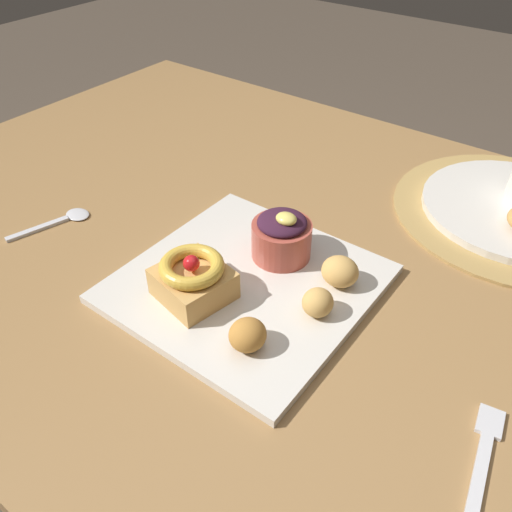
{
  "coord_description": "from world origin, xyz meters",
  "views": [
    {
      "loc": [
        0.31,
        -0.51,
        1.2
      ],
      "look_at": [
        -0.01,
        -0.09,
        0.77
      ],
      "focal_mm": 36.82,
      "sensor_mm": 36.0,
      "label": 1
    }
  ],
  "objects_px": {
    "berry_ramekin": "(282,236)",
    "fritter_front": "(318,302)",
    "front_plate": "(247,284)",
    "fritter_middle": "(340,271)",
    "fritter_back": "(248,335)",
    "cake_slice": "(193,278)",
    "spoon": "(61,220)",
    "fork": "(485,449)"
  },
  "relations": [
    {
      "from": "berry_ramekin",
      "to": "fritter_front",
      "type": "height_order",
      "value": "berry_ramekin"
    },
    {
      "from": "berry_ramekin",
      "to": "fritter_front",
      "type": "bearing_deg",
      "value": -33.83
    },
    {
      "from": "front_plate",
      "to": "fritter_middle",
      "type": "height_order",
      "value": "fritter_middle"
    },
    {
      "from": "fritter_middle",
      "to": "berry_ramekin",
      "type": "bearing_deg",
      "value": 178.08
    },
    {
      "from": "fritter_back",
      "to": "fritter_front",
      "type": "bearing_deg",
      "value": 69.23
    },
    {
      "from": "cake_slice",
      "to": "fritter_middle",
      "type": "relative_size",
      "value": 2.03
    },
    {
      "from": "berry_ramekin",
      "to": "spoon",
      "type": "xyz_separation_m",
      "value": [
        -0.33,
        -0.13,
        -0.04
      ]
    },
    {
      "from": "cake_slice",
      "to": "fritter_back",
      "type": "bearing_deg",
      "value": -13.95
    },
    {
      "from": "front_plate",
      "to": "spoon",
      "type": "xyz_separation_m",
      "value": [
        -0.32,
        -0.05,
        -0.0
      ]
    },
    {
      "from": "berry_ramekin",
      "to": "fork",
      "type": "relative_size",
      "value": 0.65
    },
    {
      "from": "front_plate",
      "to": "fritter_back",
      "type": "relative_size",
      "value": 6.81
    },
    {
      "from": "berry_ramekin",
      "to": "fork",
      "type": "xyz_separation_m",
      "value": [
        0.32,
        -0.12,
        -0.04
      ]
    },
    {
      "from": "berry_ramekin",
      "to": "fritter_middle",
      "type": "height_order",
      "value": "berry_ramekin"
    },
    {
      "from": "spoon",
      "to": "fork",
      "type": "bearing_deg",
      "value": -73.84
    },
    {
      "from": "berry_ramekin",
      "to": "fork",
      "type": "bearing_deg",
      "value": -20.16
    },
    {
      "from": "fritter_front",
      "to": "fritter_back",
      "type": "relative_size",
      "value": 0.89
    },
    {
      "from": "berry_ramekin",
      "to": "front_plate",
      "type": "bearing_deg",
      "value": -94.16
    },
    {
      "from": "fritter_front",
      "to": "fork",
      "type": "distance_m",
      "value": 0.23
    },
    {
      "from": "fritter_back",
      "to": "fork",
      "type": "relative_size",
      "value": 0.35
    },
    {
      "from": "front_plate",
      "to": "fritter_front",
      "type": "xyz_separation_m",
      "value": [
        0.11,
        0.0,
        0.02
      ]
    },
    {
      "from": "cake_slice",
      "to": "fritter_front",
      "type": "relative_size",
      "value": 2.49
    },
    {
      "from": "fritter_front",
      "to": "fritter_middle",
      "type": "height_order",
      "value": "fritter_middle"
    },
    {
      "from": "berry_ramekin",
      "to": "fritter_back",
      "type": "relative_size",
      "value": 1.84
    },
    {
      "from": "cake_slice",
      "to": "spoon",
      "type": "height_order",
      "value": "cake_slice"
    },
    {
      "from": "spoon",
      "to": "front_plate",
      "type": "bearing_deg",
      "value": -64.78
    },
    {
      "from": "fork",
      "to": "spoon",
      "type": "relative_size",
      "value": 1.02
    },
    {
      "from": "fritter_middle",
      "to": "fritter_front",
      "type": "bearing_deg",
      "value": -84.45
    },
    {
      "from": "fork",
      "to": "fritter_back",
      "type": "bearing_deg",
      "value": 89.62
    },
    {
      "from": "berry_ramekin",
      "to": "fritter_back",
      "type": "distance_m",
      "value": 0.17
    },
    {
      "from": "front_plate",
      "to": "cake_slice",
      "type": "distance_m",
      "value": 0.08
    },
    {
      "from": "front_plate",
      "to": "fritter_front",
      "type": "height_order",
      "value": "fritter_front"
    },
    {
      "from": "fritter_middle",
      "to": "fork",
      "type": "bearing_deg",
      "value": -26.67
    },
    {
      "from": "fork",
      "to": "front_plate",
      "type": "bearing_deg",
      "value": 72.45
    },
    {
      "from": "fork",
      "to": "fritter_front",
      "type": "bearing_deg",
      "value": 67.7
    },
    {
      "from": "fritter_back",
      "to": "fork",
      "type": "distance_m",
      "value": 0.26
    },
    {
      "from": "fritter_front",
      "to": "front_plate",
      "type": "bearing_deg",
      "value": -177.86
    },
    {
      "from": "cake_slice",
      "to": "fritter_back",
      "type": "height_order",
      "value": "cake_slice"
    },
    {
      "from": "cake_slice",
      "to": "berry_ramekin",
      "type": "xyz_separation_m",
      "value": [
        0.04,
        0.13,
        0.0
      ]
    },
    {
      "from": "fritter_back",
      "to": "cake_slice",
      "type": "bearing_deg",
      "value": 166.05
    },
    {
      "from": "fritter_front",
      "to": "spoon",
      "type": "relative_size",
      "value": 0.32
    },
    {
      "from": "spoon",
      "to": "fritter_back",
      "type": "bearing_deg",
      "value": -79.37
    },
    {
      "from": "berry_ramekin",
      "to": "spoon",
      "type": "distance_m",
      "value": 0.35
    }
  ]
}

